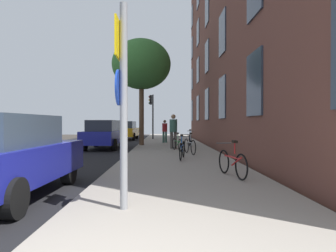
{
  "coord_description": "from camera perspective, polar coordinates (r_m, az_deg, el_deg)",
  "views": [
    {
      "loc": [
        0.6,
        -2.15,
        1.47
      ],
      "look_at": [
        0.79,
        10.08,
        1.35
      ],
      "focal_mm": 31.62,
      "sensor_mm": 36.0,
      "label": 1
    }
  ],
  "objects": [
    {
      "name": "ground_plane",
      "position": [
        17.47,
        -10.8,
        -4.27
      ],
      "size": [
        41.8,
        41.8,
        0.0
      ],
      "primitive_type": "plane",
      "color": "#332D28"
    },
    {
      "name": "road_asphalt",
      "position": [
        17.95,
        -17.43,
        -4.14
      ],
      "size": [
        7.0,
        38.0,
        0.01
      ],
      "primitive_type": "cube",
      "color": "black",
      "rests_on": "ground"
    },
    {
      "name": "sidewalk",
      "position": [
        17.21,
        0.79,
        -4.13
      ],
      "size": [
        4.2,
        38.0,
        0.12
      ],
      "primitive_type": "cube",
      "color": "gray",
      "rests_on": "ground"
    },
    {
      "name": "building_facade",
      "position": [
        18.22,
        9.68,
        22.26
      ],
      "size": [
        0.56,
        27.0,
        16.38
      ],
      "color": "brown",
      "rests_on": "ground"
    },
    {
      "name": "sign_post",
      "position": [
        4.72,
        -8.83,
        6.33
      ],
      "size": [
        0.16,
        0.6,
        3.23
      ],
      "color": "gray",
      "rests_on": "sidewalk"
    },
    {
      "name": "traffic_light",
      "position": [
        25.23,
        -3.16,
        3.37
      ],
      "size": [
        0.43,
        0.24,
        3.77
      ],
      "color": "black",
      "rests_on": "sidewalk"
    },
    {
      "name": "tree_near",
      "position": [
        18.65,
        -5.14,
        11.69
      ],
      "size": [
        3.62,
        3.62,
        6.51
      ],
      "color": "brown",
      "rests_on": "sidewalk"
    },
    {
      "name": "bicycle_0",
      "position": [
        7.67,
        12.27,
        -6.88
      ],
      "size": [
        0.5,
        1.62,
        0.92
      ],
      "color": "black",
      "rests_on": "sidewalk"
    },
    {
      "name": "bicycle_1",
      "position": [
        11.1,
        2.73,
        -4.52
      ],
      "size": [
        0.45,
        1.68,
        0.94
      ],
      "color": "black",
      "rests_on": "sidewalk"
    },
    {
      "name": "bicycle_2",
      "position": [
        12.95,
        4.21,
        -3.8
      ],
      "size": [
        0.51,
        1.6,
        0.94
      ],
      "color": "black",
      "rests_on": "sidewalk"
    },
    {
      "name": "bicycle_3",
      "position": [
        14.49,
        1.76,
        -3.41
      ],
      "size": [
        0.54,
        1.56,
        0.89
      ],
      "color": "black",
      "rests_on": "sidewalk"
    },
    {
      "name": "bicycle_4",
      "position": [
        17.18,
        4.32,
        -2.65
      ],
      "size": [
        0.44,
        1.75,
        0.99
      ],
      "color": "black",
      "rests_on": "sidewalk"
    },
    {
      "name": "pedestrian_0",
      "position": [
        15.63,
        1.04,
        -0.59
      ],
      "size": [
        0.56,
        0.56,
        1.81
      ],
      "color": "#4C4742",
      "rests_on": "sidewalk"
    },
    {
      "name": "pedestrian_1",
      "position": [
        20.47,
        -0.63,
        -0.71
      ],
      "size": [
        0.49,
        0.49,
        1.57
      ],
      "color": "#33594C",
      "rests_on": "sidewalk"
    },
    {
      "name": "car_0",
      "position": [
        6.55,
        -29.14,
        -5.02
      ],
      "size": [
        1.95,
        4.15,
        1.62
      ],
      "color": "navy",
      "rests_on": "road_asphalt"
    },
    {
      "name": "car_1",
      "position": [
        17.18,
        -12.2,
        -1.55
      ],
      "size": [
        1.91,
        4.23,
        1.62
      ],
      "color": "navy",
      "rests_on": "road_asphalt"
    },
    {
      "name": "car_2",
      "position": [
        26.4,
        -8.2,
        -0.8
      ],
      "size": [
        2.08,
        4.45,
        1.62
      ],
      "color": "orange",
      "rests_on": "road_asphalt"
    }
  ]
}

